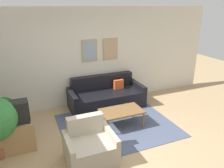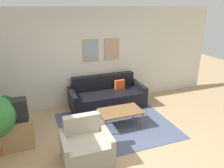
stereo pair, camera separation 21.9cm
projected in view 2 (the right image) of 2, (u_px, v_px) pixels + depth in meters
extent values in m
plane|color=tan|center=(121.00, 153.00, 4.28)|extent=(16.00, 16.00, 0.00)
cube|color=#4C5670|center=(116.00, 125.00, 5.24)|extent=(2.63, 2.16, 0.01)
cube|color=beige|center=(86.00, 58.00, 6.06)|extent=(8.00, 0.06, 2.70)
cube|color=tan|center=(91.00, 50.00, 5.99)|extent=(0.44, 0.03, 0.60)
cube|color=#8999A8|center=(91.00, 51.00, 5.98)|extent=(0.38, 0.01, 0.54)
cube|color=tan|center=(112.00, 49.00, 6.19)|extent=(0.44, 0.03, 0.60)
cube|color=tan|center=(112.00, 49.00, 6.18)|extent=(0.38, 0.01, 0.54)
cube|color=black|center=(108.00, 99.00, 6.13)|extent=(1.82, 0.90, 0.45)
cube|color=black|center=(103.00, 81.00, 6.29)|extent=(1.82, 0.20, 0.40)
cube|color=black|center=(73.00, 102.00, 5.79)|extent=(0.12, 0.90, 0.59)
cube|color=black|center=(139.00, 93.00, 6.42)|extent=(0.12, 0.90, 0.59)
cube|color=#D15123|center=(120.00, 85.00, 6.24)|extent=(0.28, 0.10, 0.28)
cube|color=brown|center=(120.00, 111.00, 5.07)|extent=(0.98, 0.59, 0.04)
cylinder|color=brown|center=(106.00, 128.00, 4.77)|extent=(0.04, 0.04, 0.38)
cylinder|color=brown|center=(142.00, 121.00, 5.06)|extent=(0.04, 0.04, 0.38)
cylinder|color=brown|center=(99.00, 118.00, 5.21)|extent=(0.04, 0.04, 0.38)
cylinder|color=brown|center=(133.00, 112.00, 5.51)|extent=(0.04, 0.04, 0.38)
cube|color=#A87F51|center=(13.00, 134.00, 4.37)|extent=(0.77, 0.44, 0.59)
cube|color=black|center=(9.00, 111.00, 4.19)|extent=(0.67, 0.28, 0.44)
cube|color=black|center=(27.00, 109.00, 4.30)|extent=(0.01, 0.23, 0.34)
cube|color=#B2A893|center=(86.00, 151.00, 4.00)|extent=(0.69, 0.76, 0.43)
cube|color=#B2A893|center=(82.00, 124.00, 4.12)|extent=(0.69, 0.16, 0.36)
cube|color=#B2A893|center=(65.00, 153.00, 3.85)|extent=(0.09, 0.76, 0.55)
cube|color=#B2A893|center=(107.00, 143.00, 4.11)|extent=(0.09, 0.76, 0.55)
cylinder|color=#383D42|center=(8.00, 128.00, 4.97)|extent=(0.31, 0.31, 0.17)
cylinder|color=#51381E|center=(7.00, 122.00, 4.91)|extent=(0.04, 0.04, 0.17)
sphere|color=#1E5628|center=(4.00, 108.00, 4.79)|extent=(0.58, 0.58, 0.58)
cylinder|color=#383D42|center=(4.00, 140.00, 4.55)|extent=(0.29, 0.29, 0.16)
cylinder|color=#51381E|center=(2.00, 133.00, 4.49)|extent=(0.04, 0.04, 0.17)
sphere|color=#1E5628|center=(0.00, 120.00, 4.38)|extent=(0.55, 0.55, 0.55)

